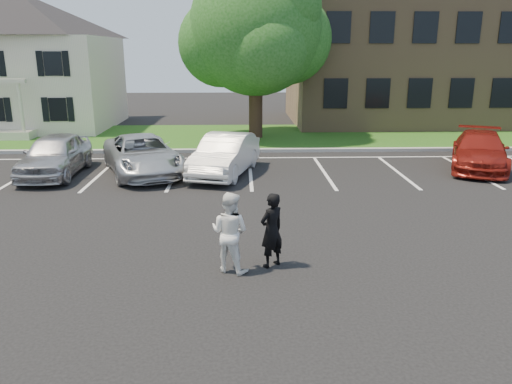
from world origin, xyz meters
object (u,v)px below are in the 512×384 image
car_silver_west (55,155)px  car_white_sedan (225,155)px  tree (257,31)px  house (22,61)px  man_black_suit (272,230)px  car_silver_minivan (142,155)px  car_red_compact (480,151)px  man_white_shirt (230,232)px  office_building (467,55)px

car_silver_west → car_white_sedan: bearing=-1.9°
tree → car_white_sedan: bearing=-100.4°
house → man_black_suit: 24.52m
man_black_suit → car_silver_west: (-7.45, 8.29, -0.05)m
man_black_suit → car_silver_west: size_ratio=0.36×
car_silver_minivan → car_red_compact: size_ratio=1.05×
tree → car_red_compact: 12.00m
man_white_shirt → car_white_sedan: man_white_shirt is taller
man_black_suit → car_red_compact: (8.63, 8.89, -0.11)m
car_silver_minivan → house: bearing=105.9°
car_silver_west → car_red_compact: (16.08, 0.60, -0.06)m
man_black_suit → car_white_sedan: size_ratio=0.36×
car_silver_west → car_red_compact: 16.09m
house → man_white_shirt: house is taller
office_building → car_red_compact: office_building is taller
house → man_white_shirt: (12.41, -20.58, -2.98)m
house → car_silver_west: 13.77m
man_white_shirt → car_white_sedan: 8.42m
man_white_shirt → car_white_sedan: size_ratio=0.38×
car_white_sedan → car_silver_minivan: bearing=-169.1°
man_white_shirt → car_silver_west: bearing=-26.0°
house → man_black_suit: house is taller
man_white_shirt → car_silver_west: (-6.57, 8.49, -0.09)m
car_silver_minivan → car_red_compact: car_silver_minivan is taller
man_black_suit → man_white_shirt: size_ratio=0.95×
tree → car_silver_minivan: size_ratio=1.72×
car_silver_minivan → man_black_suit: bearing=-84.2°
man_white_shirt → car_red_compact: (9.50, 9.09, -0.15)m
car_silver_west → office_building: bearing=32.5°
tree → man_black_suit: bearing=-90.8°
house → car_silver_minivan: 15.26m
car_silver_west → car_red_compact: bearing=0.9°
man_black_suit → car_silver_minivan: size_ratio=0.32×
car_silver_west → car_red_compact: size_ratio=0.93×
tree → car_silver_west: tree is taller
office_building → car_silver_west: (-21.16, -14.11, -3.39)m
car_red_compact → house: bearing=175.5°
office_building → car_red_compact: bearing=-110.6°
car_silver_west → man_white_shirt: bearing=-53.5°
car_white_sedan → car_red_compact: bearing=19.4°
tree → car_silver_minivan: tree is taller
man_black_suit → man_white_shirt: (-0.88, -0.20, 0.04)m
man_white_shirt → car_silver_west: size_ratio=0.38×
car_silver_west → car_silver_minivan: bearing=1.8°
office_building → car_silver_west: bearing=-146.3°
car_silver_minivan → car_white_sedan: bearing=-25.6°
house → car_silver_west: (5.84, -12.09, -3.06)m
man_black_suit → car_silver_west: bearing=-86.8°
house → car_silver_minivan: house is taller
tree → house: bearing=162.4°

